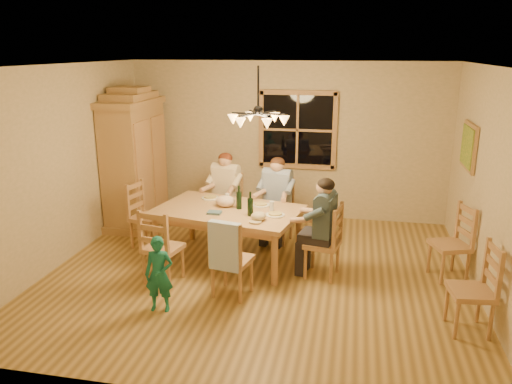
% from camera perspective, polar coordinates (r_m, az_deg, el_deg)
% --- Properties ---
extents(floor, '(5.50, 5.50, 0.00)m').
position_cam_1_polar(floor, '(6.76, 0.23, -9.26)').
color(floor, olive).
rests_on(floor, ground).
extents(ceiling, '(5.50, 5.00, 0.02)m').
position_cam_1_polar(ceiling, '(6.11, 0.26, 14.26)').
color(ceiling, white).
rests_on(ceiling, wall_back).
extents(wall_back, '(5.50, 0.02, 2.70)m').
position_cam_1_polar(wall_back, '(8.71, 3.45, 5.87)').
color(wall_back, tan).
rests_on(wall_back, floor).
extents(wall_left, '(0.02, 5.00, 2.70)m').
position_cam_1_polar(wall_left, '(7.33, -21.37, 2.81)').
color(wall_left, tan).
rests_on(wall_left, floor).
extents(wall_right, '(0.02, 5.00, 2.70)m').
position_cam_1_polar(wall_right, '(6.38, 25.24, 0.51)').
color(wall_right, tan).
rests_on(wall_right, floor).
extents(window, '(1.30, 0.06, 1.30)m').
position_cam_1_polar(window, '(8.62, 4.76, 7.08)').
color(window, black).
rests_on(window, wall_back).
extents(painting, '(0.06, 0.78, 0.64)m').
position_cam_1_polar(painting, '(7.47, 23.14, 4.81)').
color(painting, '#9E6E44').
rests_on(painting, wall_right).
extents(chandelier, '(0.77, 0.68, 0.71)m').
position_cam_1_polar(chandelier, '(6.16, 0.25, 8.46)').
color(chandelier, black).
rests_on(chandelier, ceiling).
extents(armoire, '(0.66, 1.40, 2.30)m').
position_cam_1_polar(armoire, '(8.60, -13.67, 3.31)').
color(armoire, '#9E6E44').
rests_on(armoire, floor).
extents(dining_table, '(2.14, 1.54, 0.76)m').
position_cam_1_polar(dining_table, '(6.94, -3.18, -2.69)').
color(dining_table, '#B3814F').
rests_on(dining_table, floor).
extents(chair_far_left, '(0.51, 0.50, 0.99)m').
position_cam_1_polar(chair_far_left, '(8.04, -3.44, -2.73)').
color(chair_far_left, tan).
rests_on(chair_far_left, floor).
extents(chair_far_right, '(0.51, 0.50, 0.99)m').
position_cam_1_polar(chair_far_right, '(7.72, 2.36, -3.53)').
color(chair_far_right, tan).
rests_on(chair_far_right, floor).
extents(chair_near_left, '(0.51, 0.50, 0.99)m').
position_cam_1_polar(chair_near_left, '(6.55, -10.54, -7.51)').
color(chair_near_left, tan).
rests_on(chair_near_left, floor).
extents(chair_near_right, '(0.51, 0.50, 0.99)m').
position_cam_1_polar(chair_near_right, '(6.11, -2.73, -9.04)').
color(chair_near_right, tan).
rests_on(chair_near_right, floor).
extents(chair_end_left, '(0.50, 0.51, 0.99)m').
position_cam_1_polar(chair_end_left, '(7.72, -12.27, -3.92)').
color(chair_end_left, tan).
rests_on(chair_end_left, floor).
extents(chair_end_right, '(0.50, 0.51, 0.99)m').
position_cam_1_polar(chair_end_right, '(6.63, 7.56, -7.06)').
color(chair_end_right, tan).
rests_on(chair_end_right, floor).
extents(adult_woman, '(0.45, 0.49, 0.87)m').
position_cam_1_polar(adult_woman, '(7.89, -3.51, 0.97)').
color(adult_woman, beige).
rests_on(adult_woman, floor).
extents(adult_plaid_man, '(0.45, 0.49, 0.87)m').
position_cam_1_polar(adult_plaid_man, '(7.56, 2.41, 0.31)').
color(adult_plaid_man, '#2E4880').
rests_on(adult_plaid_man, floor).
extents(adult_slate_man, '(0.49, 0.45, 0.87)m').
position_cam_1_polar(adult_slate_man, '(6.44, 7.73, -2.66)').
color(adult_slate_man, '#394C5C').
rests_on(adult_slate_man, floor).
extents(towel, '(0.39, 0.17, 0.58)m').
position_cam_1_polar(towel, '(5.79, -3.58, -6.22)').
color(towel, '#B3C8F3').
rests_on(towel, chair_near_right).
extents(wine_bottle_a, '(0.08, 0.08, 0.33)m').
position_cam_1_polar(wine_bottle_a, '(6.86, -1.96, -0.61)').
color(wine_bottle_a, black).
rests_on(wine_bottle_a, dining_table).
extents(wine_bottle_b, '(0.08, 0.08, 0.33)m').
position_cam_1_polar(wine_bottle_b, '(6.57, -0.66, -1.37)').
color(wine_bottle_b, black).
rests_on(wine_bottle_b, dining_table).
extents(plate_woman, '(0.26, 0.26, 0.02)m').
position_cam_1_polar(plate_woman, '(7.39, -5.25, -0.69)').
color(plate_woman, white).
rests_on(plate_woman, dining_table).
extents(plate_plaid, '(0.26, 0.26, 0.02)m').
position_cam_1_polar(plate_plaid, '(7.03, 0.54, -1.50)').
color(plate_plaid, white).
rests_on(plate_plaid, dining_table).
extents(plate_slate, '(0.26, 0.26, 0.02)m').
position_cam_1_polar(plate_slate, '(6.63, 2.19, -2.64)').
color(plate_slate, white).
rests_on(plate_slate, dining_table).
extents(wine_glass_a, '(0.06, 0.06, 0.14)m').
position_cam_1_polar(wine_glass_a, '(7.14, -3.33, -0.74)').
color(wine_glass_a, silver).
rests_on(wine_glass_a, dining_table).
extents(wine_glass_b, '(0.06, 0.06, 0.14)m').
position_cam_1_polar(wine_glass_b, '(6.78, 1.80, -1.64)').
color(wine_glass_b, silver).
rests_on(wine_glass_b, dining_table).
extents(cap, '(0.20, 0.20, 0.11)m').
position_cam_1_polar(cap, '(6.43, 0.30, -2.77)').
color(cap, tan).
rests_on(cap, dining_table).
extents(napkin, '(0.20, 0.17, 0.03)m').
position_cam_1_polar(napkin, '(6.72, -4.78, -2.36)').
color(napkin, '#43617C').
rests_on(napkin, dining_table).
extents(cloth_bundle, '(0.28, 0.22, 0.15)m').
position_cam_1_polar(cloth_bundle, '(6.99, -3.52, -1.05)').
color(cloth_bundle, beige).
rests_on(cloth_bundle, dining_table).
extents(child, '(0.35, 0.25, 0.89)m').
position_cam_1_polar(child, '(5.81, -11.02, -9.22)').
color(child, '#197060').
rests_on(child, floor).
extents(chair_spare_front, '(0.47, 0.49, 0.99)m').
position_cam_1_polar(chair_spare_front, '(5.83, 23.16, -11.75)').
color(chair_spare_front, tan).
rests_on(chair_spare_front, floor).
extents(chair_spare_back, '(0.54, 0.55, 0.99)m').
position_cam_1_polar(chair_spare_back, '(6.98, 21.14, -6.86)').
color(chair_spare_back, tan).
rests_on(chair_spare_back, floor).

